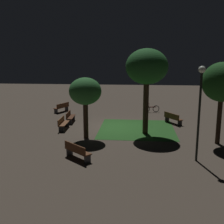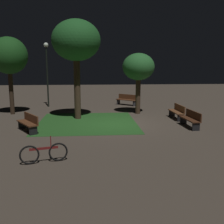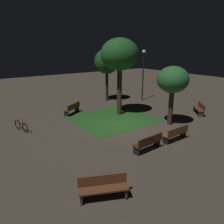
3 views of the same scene
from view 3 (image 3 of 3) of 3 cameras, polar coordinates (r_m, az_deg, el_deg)
ground_plane at (r=15.39m, az=1.99°, el=-3.61°), size 60.00×60.00×0.00m
grass_lawn at (r=16.93m, az=0.03°, el=-1.68°), size 5.90×5.61×0.01m
bench_back_row at (r=11.82m, az=9.39°, el=-7.79°), size 1.82×0.58×0.88m
bench_by_lamp at (r=13.38m, az=16.19°, el=-5.28°), size 1.81×0.51×0.88m
bench_corner at (r=18.27m, az=-10.18°, el=0.99°), size 1.78×1.37×0.88m
bench_front_right at (r=19.29m, az=21.68°, el=0.89°), size 1.55×1.67×0.88m
bench_near_trees at (r=8.37m, az=-2.32°, el=-18.76°), size 1.84×1.18×0.88m
tree_tall_center at (r=15.50m, az=15.43°, el=7.86°), size 2.14×2.14×4.08m
tree_left_canopy at (r=22.04m, az=-1.36°, el=12.83°), size 2.42×2.42×5.11m
tree_right_canopy at (r=17.25m, az=2.01°, el=14.42°), size 2.90×2.90×5.96m
lamp_post_plaza_east at (r=22.51m, az=8.10°, el=11.44°), size 0.36×0.36×5.00m
bicycle at (r=15.57m, az=-22.39°, el=-3.33°), size 0.46×1.58×0.93m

